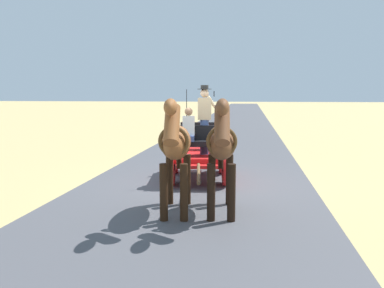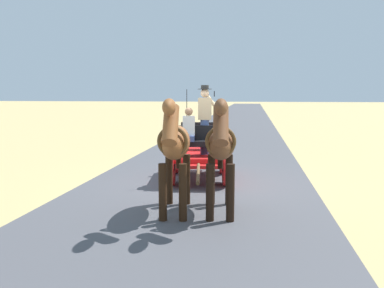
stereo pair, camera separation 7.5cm
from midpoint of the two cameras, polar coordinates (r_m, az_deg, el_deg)
name	(u,v)px [view 2 (the right image)]	position (r m, az deg, el deg)	size (l,w,h in m)	color
ground_plane	(198,183)	(10.14, 1.07, -5.68)	(200.00, 200.00, 0.00)	tan
road_surface	(198,183)	(10.14, 1.07, -5.66)	(5.77, 160.00, 0.01)	#4C4C51
horse_drawn_carriage	(199,149)	(10.41, 1.23, -0.77)	(1.71, 4.51, 2.50)	red
horse_near_side	(221,145)	(7.35, 4.47, -0.20)	(0.69, 2.14, 2.21)	brown
horse_off_side	(175,145)	(7.35, -2.24, -0.18)	(0.72, 2.14, 2.21)	brown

